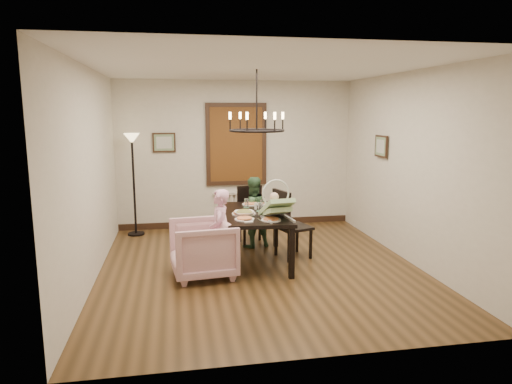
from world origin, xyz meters
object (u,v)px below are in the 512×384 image
object	(u,v)px
baby_bouncer	(276,206)
floor_lamp	(134,186)
elderly_woman	(220,239)
dining_table	(257,218)
armchair	(203,249)
drinking_glass	(261,207)
chair_right	(293,223)
chair_far	(252,216)
seated_man	(252,218)

from	to	relation	value
baby_bouncer	floor_lamp	size ratio (longest dim) A/B	0.32
elderly_woman	dining_table	bearing A→B (deg)	136.51
armchair	baby_bouncer	size ratio (longest dim) A/B	1.48
drinking_glass	dining_table	bearing A→B (deg)	-143.60
dining_table	elderly_woman	distance (m)	0.75
armchair	drinking_glass	world-z (taller)	drinking_glass
chair_right	baby_bouncer	xyz separation A→B (m)	(-0.40, -0.59, 0.41)
dining_table	floor_lamp	distance (m)	2.68
dining_table	chair_far	distance (m)	0.96
elderly_woman	baby_bouncer	bearing A→B (deg)	97.17
dining_table	armchair	xyz separation A→B (m)	(-0.83, -0.46, -0.29)
chair_far	armchair	bearing A→B (deg)	-127.61
dining_table	floor_lamp	size ratio (longest dim) A/B	0.93
dining_table	drinking_glass	xyz separation A→B (m)	(0.07, 0.05, 0.15)
drinking_glass	chair_far	bearing A→B (deg)	88.70
seated_man	floor_lamp	distance (m)	2.30
dining_table	chair_right	bearing A→B (deg)	15.57
drinking_glass	baby_bouncer	bearing A→B (deg)	-77.29
chair_right	seated_man	size ratio (longest dim) A/B	1.11
dining_table	baby_bouncer	size ratio (longest dim) A/B	2.91
chair_far	elderly_woman	size ratio (longest dim) A/B	1.00
armchair	chair_far	bearing A→B (deg)	140.68
chair_right	elderly_woman	xyz separation A→B (m)	(-1.18, -0.54, -0.05)
dining_table	elderly_woman	size ratio (longest dim) A/B	1.71
armchair	seated_man	xyz separation A→B (m)	(0.89, 1.23, 0.10)
chair_far	baby_bouncer	bearing A→B (deg)	-90.29
armchair	elderly_woman	size ratio (longest dim) A/B	0.87
dining_table	chair_right	distance (m)	0.62
dining_table	armchair	size ratio (longest dim) A/B	1.97
chair_far	armchair	xyz separation A→B (m)	(-0.92, -1.40, -0.10)
dining_table	armchair	world-z (taller)	armchair
chair_far	seated_man	size ratio (longest dim) A/B	1.01
elderly_woman	chair_far	bearing A→B (deg)	164.49
dining_table	seated_man	distance (m)	0.79
seated_man	baby_bouncer	distance (m)	1.33
elderly_woman	floor_lamp	distance (m)	2.67
elderly_woman	chair_right	bearing A→B (deg)	125.66
floor_lamp	dining_table	bearing A→B (deg)	-44.62
seated_man	floor_lamp	xyz separation A→B (m)	(-1.97, 1.11, 0.41)
floor_lamp	armchair	bearing A→B (deg)	-65.33
elderly_woman	armchair	bearing A→B (deg)	-67.55
chair_far	drinking_glass	world-z (taller)	chair_far
seated_man	baby_bouncer	xyz separation A→B (m)	(0.12, -1.24, 0.46)
dining_table	drinking_glass	world-z (taller)	drinking_glass
armchair	floor_lamp	distance (m)	2.63
dining_table	elderly_woman	xyz separation A→B (m)	(-0.59, -0.42, -0.18)
baby_bouncer	seated_man	bearing A→B (deg)	88.22
seated_man	floor_lamp	world-z (taller)	floor_lamp
chair_right	floor_lamp	distance (m)	3.07
chair_right	armchair	size ratio (longest dim) A/B	1.26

